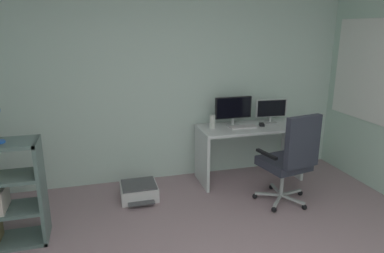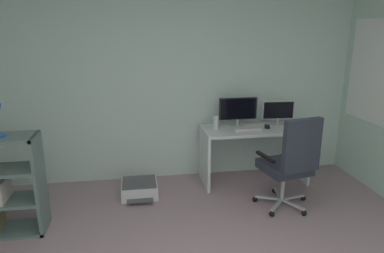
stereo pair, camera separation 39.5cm
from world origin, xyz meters
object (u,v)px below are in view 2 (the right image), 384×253
at_px(monitor_secondary, 278,111).
at_px(printer, 140,189).
at_px(monitor_main, 238,110).
at_px(office_chair, 291,161).
at_px(keyboard, 247,129).
at_px(computer_mouse, 267,127).
at_px(desktop_speaker, 216,122).
at_px(desk, 254,143).

xyz_separation_m(monitor_secondary, printer, (-1.81, -0.28, -0.82)).
distance_m(monitor_secondary, printer, 2.01).
relative_size(monitor_main, office_chair, 0.45).
xyz_separation_m(keyboard, office_chair, (0.25, -0.75, -0.16)).
xyz_separation_m(monitor_secondary, office_chair, (-0.20, -0.88, -0.33)).
height_order(monitor_main, computer_mouse, monitor_main).
relative_size(computer_mouse, office_chair, 0.09).
xyz_separation_m(desktop_speaker, office_chair, (0.63, -0.83, -0.23)).
relative_size(monitor_main, desktop_speaker, 2.88).
distance_m(desktop_speaker, printer, 1.24).
xyz_separation_m(keyboard, computer_mouse, (0.27, 0.02, 0.01)).
distance_m(computer_mouse, printer, 1.77).
height_order(monitor_main, monitor_secondary, monitor_main).
relative_size(office_chair, printer, 2.34).
xyz_separation_m(desktop_speaker, printer, (-0.98, -0.23, -0.72)).
bearing_deg(monitor_secondary, office_chair, -102.95).
xyz_separation_m(computer_mouse, office_chair, (-0.02, -0.77, -0.17)).
bearing_deg(monitor_secondary, printer, -171.29).
bearing_deg(monitor_secondary, computer_mouse, -148.85).
bearing_deg(desktop_speaker, desk, -4.29).
height_order(desk, desktop_speaker, desktop_speaker).
xyz_separation_m(desk, keyboard, (-0.12, -0.05, 0.21)).
height_order(desk, computer_mouse, computer_mouse).
xyz_separation_m(monitor_secondary, desktop_speaker, (-0.83, -0.05, -0.10)).
xyz_separation_m(computer_mouse, printer, (-1.63, -0.17, -0.65)).
height_order(monitor_secondary, office_chair, office_chair).
relative_size(desk, monitor_main, 2.73).
bearing_deg(desk, monitor_secondary, 14.46).
bearing_deg(desktop_speaker, monitor_main, 9.11).
height_order(computer_mouse, office_chair, office_chair).
xyz_separation_m(monitor_secondary, keyboard, (-0.45, -0.13, -0.17)).
height_order(monitor_main, keyboard, monitor_main).
bearing_deg(monitor_main, desk, -22.48).
bearing_deg(desk, monitor_main, 157.52).
distance_m(desk, monitor_secondary, 0.51).
xyz_separation_m(monitor_secondary, computer_mouse, (-0.18, -0.11, -0.17)).
relative_size(keyboard, office_chair, 0.31).
distance_m(desk, printer, 1.56).
height_order(office_chair, printer, office_chair).
relative_size(desk, computer_mouse, 13.34).
bearing_deg(office_chair, monitor_main, 110.77).
xyz_separation_m(office_chair, printer, (-1.61, 0.60, -0.49)).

